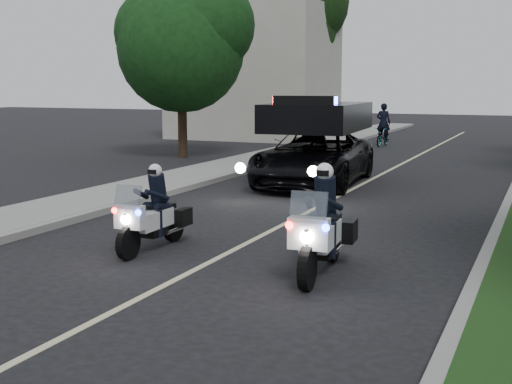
# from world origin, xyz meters

# --- Properties ---
(ground) EXTENTS (120.00, 120.00, 0.00)m
(ground) POSITION_xyz_m (0.00, 0.00, 0.00)
(ground) COLOR black
(ground) RESTS_ON ground
(curb_right) EXTENTS (0.20, 60.00, 0.15)m
(curb_right) POSITION_xyz_m (4.10, 10.00, 0.07)
(curb_right) COLOR gray
(curb_right) RESTS_ON ground
(curb_left) EXTENTS (0.20, 60.00, 0.15)m
(curb_left) POSITION_xyz_m (-4.10, 10.00, 0.07)
(curb_left) COLOR gray
(curb_left) RESTS_ON ground
(sidewalk_left) EXTENTS (2.00, 60.00, 0.16)m
(sidewalk_left) POSITION_xyz_m (-5.20, 10.00, 0.08)
(sidewalk_left) COLOR gray
(sidewalk_left) RESTS_ON ground
(building_far) EXTENTS (8.00, 6.00, 7.00)m
(building_far) POSITION_xyz_m (-10.00, 26.00, 3.50)
(building_far) COLOR #A8A396
(building_far) RESTS_ON ground
(lane_marking) EXTENTS (0.12, 50.00, 0.01)m
(lane_marking) POSITION_xyz_m (0.00, 10.00, 0.00)
(lane_marking) COLOR #BFB78C
(lane_marking) RESTS_ON ground
(police_moto_left) EXTENTS (0.63, 1.78, 1.51)m
(police_moto_left) POSITION_xyz_m (-1.31, 2.22, 0.00)
(police_moto_left) COLOR silver
(police_moto_left) RESTS_ON ground
(police_moto_right) EXTENTS (0.88, 2.06, 1.70)m
(police_moto_right) POSITION_xyz_m (1.87, 1.95, 0.00)
(police_moto_right) COLOR white
(police_moto_right) RESTS_ON ground
(police_suv) EXTENTS (3.01, 5.82, 2.75)m
(police_suv) POSITION_xyz_m (-1.29, 10.75, 0.00)
(police_suv) COLOR black
(police_suv) RESTS_ON ground
(bicycle) EXTENTS (0.68, 1.67, 0.85)m
(bicycle) POSITION_xyz_m (-2.33, 23.70, 0.00)
(bicycle) COLOR black
(bicycle) RESTS_ON ground
(cyclist) EXTENTS (0.65, 0.44, 1.81)m
(cyclist) POSITION_xyz_m (-2.33, 23.70, 0.00)
(cyclist) COLOR black
(cyclist) RESTS_ON ground
(tree_left_near) EXTENTS (6.34, 6.34, 8.23)m
(tree_left_near) POSITION_xyz_m (-8.40, 15.49, 0.00)
(tree_left_near) COLOR #143D14
(tree_left_near) RESTS_ON ground
(tree_left_far) EXTENTS (8.76, 8.76, 11.72)m
(tree_left_far) POSITION_xyz_m (-9.34, 27.13, 0.00)
(tree_left_far) COLOR black
(tree_left_far) RESTS_ON ground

